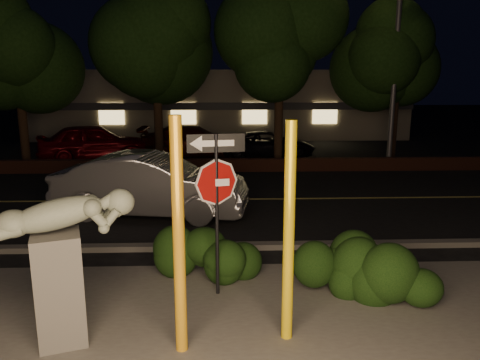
% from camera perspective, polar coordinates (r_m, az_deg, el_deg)
% --- Properties ---
extents(ground, '(90.00, 90.00, 0.00)m').
position_cam_1_polar(ground, '(16.91, -2.69, 0.16)').
color(ground, black).
rests_on(ground, ground).
extents(patio, '(14.00, 6.00, 0.02)m').
position_cam_1_polar(patio, '(6.58, -3.48, -20.49)').
color(patio, '#4C4944').
rests_on(patio, ground).
extents(road, '(80.00, 8.00, 0.01)m').
position_cam_1_polar(road, '(13.99, -2.79, -2.42)').
color(road, black).
rests_on(road, ground).
extents(lane_marking, '(80.00, 0.12, 0.00)m').
position_cam_1_polar(lane_marking, '(13.99, -2.79, -2.37)').
color(lane_marking, '#AE9D45').
rests_on(lane_marking, road).
extents(curb, '(80.00, 0.25, 0.12)m').
position_cam_1_polar(curb, '(10.07, -3.01, -8.10)').
color(curb, '#4C4944').
rests_on(curb, ground).
extents(brick_wall, '(40.00, 0.35, 0.50)m').
position_cam_1_polar(brick_wall, '(18.14, -2.67, 1.81)').
color(brick_wall, '#442016').
rests_on(brick_wall, ground).
extents(parking_lot, '(40.00, 12.00, 0.01)m').
position_cam_1_polar(parking_lot, '(23.80, -2.56, 3.75)').
color(parking_lot, black).
rests_on(parking_lot, ground).
extents(building, '(22.00, 10.20, 4.00)m').
position_cam_1_polar(building, '(31.55, -2.52, 9.52)').
color(building, '#74695D').
rests_on(building, ground).
extents(tree_far_a, '(4.60, 4.60, 7.43)m').
position_cam_1_polar(tree_far_a, '(21.24, -25.85, 15.97)').
color(tree_far_a, black).
rests_on(tree_far_a, ground).
extents(tree_far_b, '(5.20, 5.20, 8.41)m').
position_cam_1_polar(tree_far_b, '(20.06, -10.39, 19.29)').
color(tree_far_b, black).
rests_on(tree_far_b, ground).
extents(tree_far_c, '(4.80, 4.80, 7.84)m').
position_cam_1_polar(tree_far_c, '(19.58, 4.93, 18.46)').
color(tree_far_c, black).
rests_on(tree_far_c, ground).
extents(tree_far_d, '(4.40, 4.40, 7.42)m').
position_cam_1_polar(tree_far_d, '(21.22, 18.87, 16.73)').
color(tree_far_d, black).
rests_on(tree_far_d, ground).
extents(yellow_pole_left, '(0.16, 0.16, 3.14)m').
position_cam_1_polar(yellow_pole_left, '(6.04, -7.47, -7.17)').
color(yellow_pole_left, gold).
rests_on(yellow_pole_left, ground).
extents(yellow_pole_right, '(0.15, 0.15, 3.06)m').
position_cam_1_polar(yellow_pole_right, '(6.32, 5.98, -6.63)').
color(yellow_pole_right, yellow).
rests_on(yellow_pole_right, ground).
extents(signpost, '(0.92, 0.17, 2.72)m').
position_cam_1_polar(signpost, '(7.49, -2.88, -0.34)').
color(signpost, black).
rests_on(signpost, ground).
extents(sculpture, '(1.95, 1.08, 2.11)m').
position_cam_1_polar(sculpture, '(6.72, -21.13, -8.31)').
color(sculpture, '#4C4944').
rests_on(sculpture, ground).
extents(hedge_center, '(2.17, 1.07, 1.12)m').
position_cam_1_polar(hedge_center, '(8.40, -4.09, -8.75)').
color(hedge_center, black).
rests_on(hedge_center, ground).
extents(hedge_right, '(1.75, 1.15, 1.06)m').
position_cam_1_polar(hedge_right, '(8.13, 12.08, -9.95)').
color(hedge_right, black).
rests_on(hedge_right, ground).
extents(hedge_far_right, '(1.78, 1.47, 1.06)m').
position_cam_1_polar(hedge_far_right, '(8.13, 17.58, -10.24)').
color(hedge_far_right, black).
rests_on(hedge_far_right, ground).
extents(streetlight, '(1.46, 0.64, 10.00)m').
position_cam_1_polar(streetlight, '(19.67, 18.24, 18.72)').
color(streetlight, '#4D4C51').
rests_on(streetlight, ground).
extents(silver_sedan, '(5.21, 2.52, 1.65)m').
position_cam_1_polar(silver_sedan, '(12.47, -10.73, -0.60)').
color(silver_sedan, '#AAAAAE').
rests_on(silver_sedan, ground).
extents(parked_car_red, '(5.10, 3.27, 1.62)m').
position_cam_1_polar(parked_car_red, '(21.56, -17.35, 4.45)').
color(parked_car_red, '#69060E').
rests_on(parked_car_red, ground).
extents(parked_car_darkred, '(4.92, 2.02, 1.42)m').
position_cam_1_polar(parked_car_darkred, '(21.56, -5.64, 4.70)').
color(parked_car_darkred, '#390D06').
rests_on(parked_car_darkred, ground).
extents(parked_car_dark, '(4.49, 2.44, 1.19)m').
position_cam_1_polar(parked_car_dark, '(21.32, 3.39, 4.33)').
color(parked_car_dark, black).
rests_on(parked_car_dark, ground).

